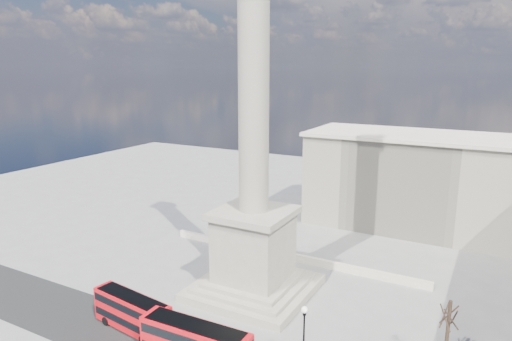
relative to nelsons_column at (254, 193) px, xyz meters
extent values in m
plane|color=gray|center=(0.00, -5.00, -12.92)|extent=(180.00, 180.00, 0.00)
cube|color=#A9A18D|center=(0.00, 0.00, -12.42)|extent=(14.00, 14.00, 1.00)
cube|color=#A9A18D|center=(0.00, 0.00, -11.67)|extent=(12.00, 12.00, 0.50)
cube|color=#A9A18D|center=(0.00, 0.00, -11.17)|extent=(10.00, 10.00, 0.50)
cube|color=#A9A18D|center=(0.00, 0.00, -6.92)|extent=(8.00, 8.00, 8.00)
cube|color=#A9A18D|center=(0.00, 0.00, -2.52)|extent=(9.00, 9.00, 0.80)
cylinder|color=#9F9784|center=(0.00, 0.00, 14.88)|extent=(3.60, 3.60, 34.00)
cube|color=beige|center=(0.00, 11.00, -12.37)|extent=(40.00, 0.60, 1.10)
cube|color=beige|center=(20.00, 35.00, -4.92)|extent=(50.00, 16.00, 16.00)
cube|color=beige|center=(20.00, 35.00, 3.38)|extent=(51.00, 17.00, 0.60)
cube|color=red|center=(-7.13, -14.03, -10.75)|extent=(10.24, 3.53, 3.69)
cube|color=black|center=(-7.13, -14.03, -11.41)|extent=(9.85, 3.54, 0.82)
cube|color=black|center=(-7.13, -14.03, -9.77)|extent=(9.85, 3.54, 0.82)
cube|color=black|center=(-7.13, -14.03, -8.88)|extent=(9.22, 3.18, 0.05)
cylinder|color=black|center=(-10.41, -13.61, -12.42)|extent=(1.30, 2.51, 1.00)
cylinder|color=black|center=(-4.34, -14.38, -12.42)|extent=(1.30, 2.51, 1.00)
cylinder|color=black|center=(-3.14, -14.54, -12.42)|extent=(1.30, 2.51, 1.00)
cube|color=black|center=(2.47, -15.82, -9.43)|extent=(10.74, 2.87, 0.91)
cube|color=black|center=(2.47, -15.82, -8.44)|extent=(10.07, 2.54, 0.06)
cylinder|color=black|center=(11.77, -12.00, -6.63)|extent=(0.32, 0.32, 0.32)
sphere|color=silver|center=(11.77, -12.00, -6.26)|extent=(0.60, 0.60, 0.60)
cylinder|color=#332319|center=(23.12, -5.25, -9.28)|extent=(0.34, 0.34, 7.27)
camera|label=1|loc=(25.60, -46.42, 14.86)|focal=32.00mm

